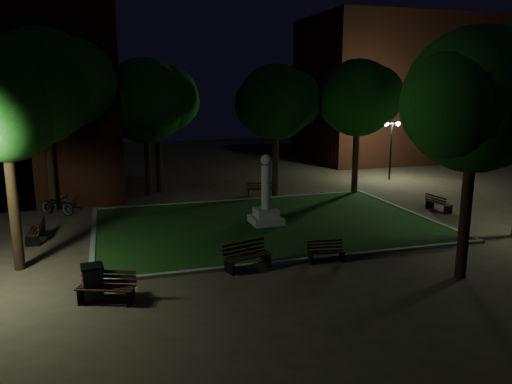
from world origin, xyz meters
TOP-DOWN VIEW (x-y plane):
  - ground at (0.00, 0.00)m, footprint 80.00×80.00m
  - lawn at (0.00, 2.00)m, footprint 15.00×10.00m
  - lawn_kerb at (0.00, 2.00)m, footprint 15.40×10.40m
  - monument at (0.00, 2.00)m, footprint 1.40×1.40m
  - building_far at (18.00, 20.00)m, footprint 16.00×10.00m
  - tree_west at (-9.90, -0.95)m, footprint 5.06×4.13m
  - tree_north_wl at (-4.48, 10.08)m, footprint 5.89×4.80m
  - tree_north_er at (2.44, 7.53)m, footprint 5.14×4.20m
  - tree_ne at (7.29, 7.09)m, footprint 5.42×4.43m
  - tree_se at (4.34, -6.04)m, footprint 5.56×4.54m
  - tree_nw at (-9.48, 7.33)m, footprint 6.59×5.38m
  - tree_far_north at (-3.79, 10.92)m, footprint 4.88×3.98m
  - lamppost_nw at (-11.40, 9.62)m, footprint 1.18×0.28m
  - lamppost_ne at (11.64, 10.48)m, footprint 1.18×0.28m
  - bench_near_left at (-2.37, -3.18)m, footprint 1.82×1.07m
  - bench_near_right at (0.60, -3.26)m, footprint 1.41×0.63m
  - bench_west_near at (-7.09, -4.65)m, footprint 1.77×1.15m
  - bench_left_side at (-9.79, 2.35)m, footprint 0.64×1.63m
  - bench_right_side at (9.25, 1.95)m, footprint 0.66×1.55m
  - bench_far_side at (1.54, 7.74)m, footprint 1.71×1.00m
  - trash_bin at (-7.47, -4.37)m, footprint 0.69×0.69m
  - bicycle at (-9.35, 6.79)m, footprint 1.97×1.74m

SIDE VIEW (x-z plane):
  - ground at x=0.00m, z-range 0.00..0.00m
  - lawn at x=0.00m, z-range 0.00..0.08m
  - lawn_kerb at x=0.00m, z-range 0.00..0.12m
  - bench_near_right at x=0.60m, z-range -0.02..0.73m
  - bench_right_side at x=9.25m, z-range -0.02..0.80m
  - bench_left_side at x=-9.79m, z-range -0.03..0.86m
  - bench_far_side at x=1.54m, z-range -0.03..0.86m
  - bench_west_near at x=-7.09m, z-range -0.03..0.89m
  - bench_near_left at x=-2.37m, z-range -0.03..0.92m
  - bicycle at x=-9.35m, z-range 0.00..1.03m
  - trash_bin at x=-7.47m, z-range 0.01..1.09m
  - monument at x=0.00m, z-range -0.64..2.56m
  - lamppost_ne at x=11.64m, z-range 0.83..4.77m
  - lamppost_nw at x=-11.40m, z-range 0.84..4.86m
  - tree_far_north at x=-3.79m, z-range 1.66..8.97m
  - tree_north_er at x=2.44m, z-range 1.65..9.17m
  - tree_north_wl at x=-4.48m, z-range 1.53..9.40m
  - tree_ne at x=7.29m, z-range 1.70..9.53m
  - tree_west at x=-9.90m, z-range 1.88..9.80m
  - tree_se at x=4.34m, z-range 1.78..9.90m
  - building_far at x=18.00m, z-range 0.00..12.00m
  - tree_nw at x=-9.48m, z-range 1.84..10.92m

